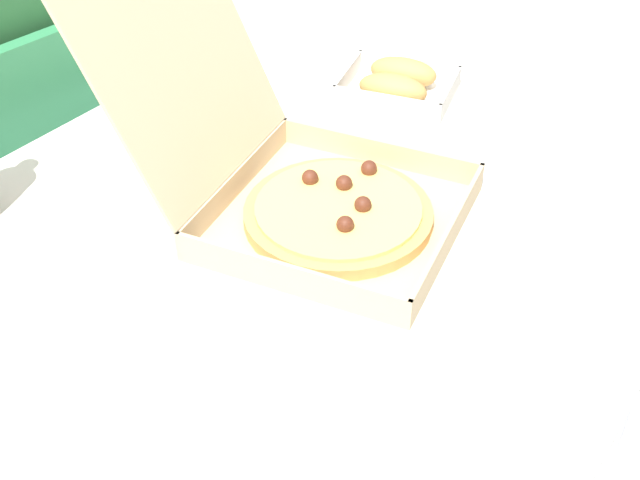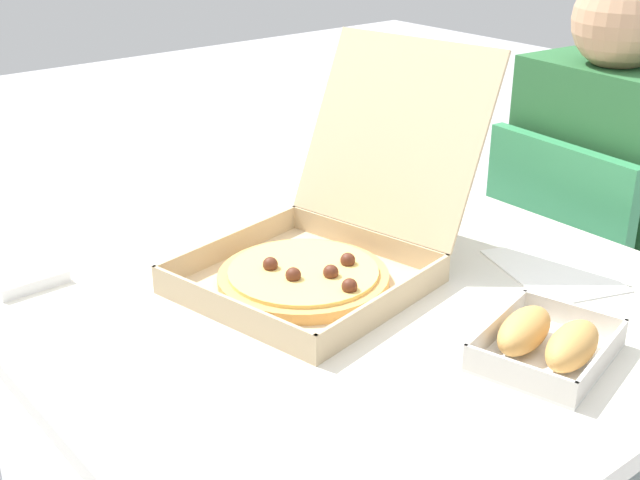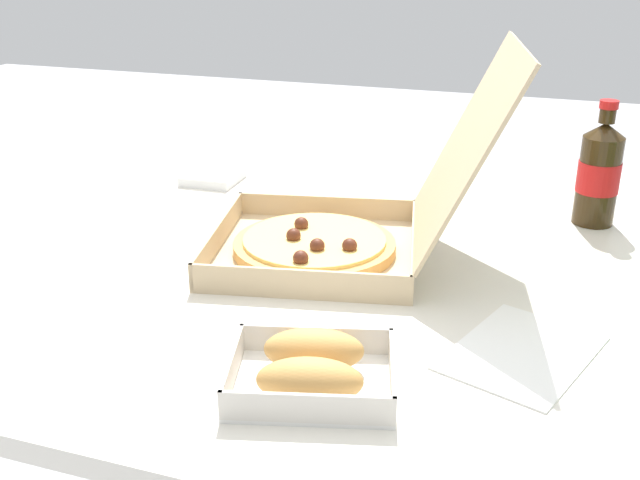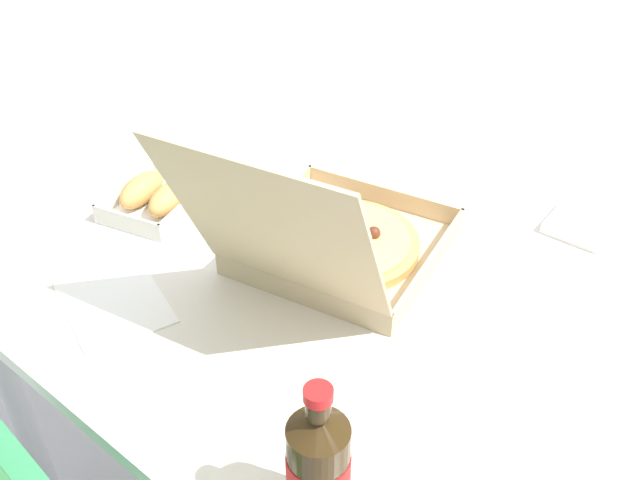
% 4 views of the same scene
% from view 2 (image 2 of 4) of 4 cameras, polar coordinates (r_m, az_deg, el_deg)
% --- Properties ---
extents(dining_table, '(1.20, 0.97, 0.72)m').
position_cam_2_polar(dining_table, '(1.39, -0.91, -4.86)').
color(dining_table, silver).
rests_on(dining_table, ground_plane).
extents(chair, '(0.43, 0.43, 0.83)m').
position_cam_2_polar(chair, '(1.92, 17.46, -3.23)').
color(chair, '#338451').
rests_on(chair, ground_plane).
extents(diner_person, '(0.37, 0.43, 1.15)m').
position_cam_2_polar(diner_person, '(1.88, 19.36, 2.87)').
color(diner_person, '#333847').
rests_on(diner_person, ground_plane).
extents(pizza_box_open, '(0.41, 0.52, 0.34)m').
position_cam_2_polar(pizza_box_open, '(1.31, 0.16, -0.58)').
color(pizza_box_open, tan).
rests_on(pizza_box_open, dining_table).
extents(bread_side_box, '(0.19, 0.22, 0.06)m').
position_cam_2_polar(bread_side_box, '(1.15, 15.26, -6.69)').
color(bread_side_box, white).
rests_on(bread_side_box, dining_table).
extents(cola_bottle, '(0.07, 0.07, 0.22)m').
position_cam_2_polar(cola_bottle, '(1.74, 4.06, 7.17)').
color(cola_bottle, '#33230F').
rests_on(cola_bottle, dining_table).
extents(paper_menu, '(0.25, 0.21, 0.00)m').
position_cam_2_polar(paper_menu, '(1.40, 15.62, -2.01)').
color(paper_menu, white).
rests_on(paper_menu, dining_table).
extents(napkin_pile, '(0.11, 0.11, 0.02)m').
position_cam_2_polar(napkin_pile, '(1.40, -19.62, -2.23)').
color(napkin_pile, white).
rests_on(napkin_pile, dining_table).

